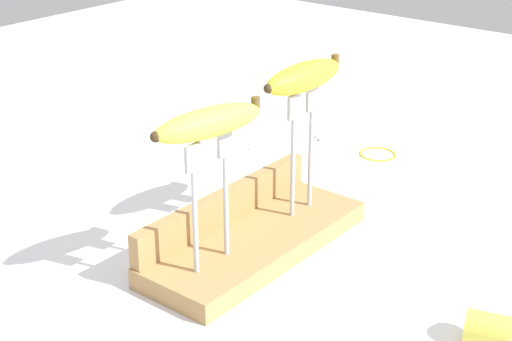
{
  "coord_description": "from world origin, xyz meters",
  "views": [
    {
      "loc": [
        -0.8,
        -0.64,
        0.58
      ],
      "look_at": [
        0.0,
        0.0,
        0.13
      ],
      "focal_mm": 55.61,
      "sensor_mm": 36.0,
      "label": 1
    }
  ],
  "objects_px": {
    "fork_fallen_near": "(304,140)",
    "fork_stand_left": "(210,190)",
    "banana_chunk_near": "(489,328)",
    "banana_raised_right": "(304,77)",
    "fork_stand_right": "(302,141)",
    "banana_raised_left": "(208,123)",
    "wire_coil": "(378,153)"
  },
  "relations": [
    {
      "from": "banana_chunk_near",
      "to": "fork_stand_left",
      "type": "bearing_deg",
      "value": 106.84
    },
    {
      "from": "fork_stand_right",
      "to": "banana_raised_left",
      "type": "distance_m",
      "value": 0.22
    },
    {
      "from": "banana_chunk_near",
      "to": "banana_raised_right",
      "type": "bearing_deg",
      "value": 74.33
    },
    {
      "from": "fork_stand_left",
      "to": "wire_coil",
      "type": "xyz_separation_m",
      "value": [
        0.54,
        0.06,
        -0.14
      ]
    },
    {
      "from": "banana_raised_left",
      "to": "fork_fallen_near",
      "type": "distance_m",
      "value": 0.59
    },
    {
      "from": "fork_fallen_near",
      "to": "banana_chunk_near",
      "type": "height_order",
      "value": "banana_chunk_near"
    },
    {
      "from": "banana_raised_right",
      "to": "fork_fallen_near",
      "type": "height_order",
      "value": "banana_raised_right"
    },
    {
      "from": "fork_stand_left",
      "to": "banana_raised_left",
      "type": "distance_m",
      "value": 0.09
    },
    {
      "from": "fork_stand_right",
      "to": "fork_fallen_near",
      "type": "height_order",
      "value": "fork_stand_right"
    },
    {
      "from": "banana_raised_right",
      "to": "banana_chunk_near",
      "type": "xyz_separation_m",
      "value": [
        -0.1,
        -0.35,
        -0.22
      ]
    },
    {
      "from": "wire_coil",
      "to": "fork_fallen_near",
      "type": "bearing_deg",
      "value": 102.78
    },
    {
      "from": "banana_raised_right",
      "to": "banana_chunk_near",
      "type": "bearing_deg",
      "value": -105.67
    },
    {
      "from": "fork_fallen_near",
      "to": "banana_chunk_near",
      "type": "bearing_deg",
      "value": -125.42
    },
    {
      "from": "fork_fallen_near",
      "to": "fork_stand_left",
      "type": "bearing_deg",
      "value": -157.58
    },
    {
      "from": "fork_stand_left",
      "to": "banana_raised_right",
      "type": "xyz_separation_m",
      "value": [
        0.21,
        0.0,
        0.1
      ]
    },
    {
      "from": "fork_stand_right",
      "to": "banana_raised_left",
      "type": "relative_size",
      "value": 1.13
    },
    {
      "from": "banana_raised_left",
      "to": "wire_coil",
      "type": "xyz_separation_m",
      "value": [
        0.54,
        0.06,
        -0.23
      ]
    },
    {
      "from": "fork_stand_left",
      "to": "fork_stand_right",
      "type": "relative_size",
      "value": 0.95
    },
    {
      "from": "fork_stand_right",
      "to": "banana_chunk_near",
      "type": "relative_size",
      "value": 2.98
    },
    {
      "from": "fork_stand_right",
      "to": "banana_raised_right",
      "type": "distance_m",
      "value": 0.1
    },
    {
      "from": "fork_fallen_near",
      "to": "banana_raised_right",
      "type": "bearing_deg",
      "value": -145.2
    },
    {
      "from": "banana_raised_left",
      "to": "banana_raised_right",
      "type": "height_order",
      "value": "banana_raised_right"
    },
    {
      "from": "fork_stand_right",
      "to": "banana_raised_left",
      "type": "bearing_deg",
      "value": 180.0
    },
    {
      "from": "fork_stand_left",
      "to": "banana_chunk_near",
      "type": "relative_size",
      "value": 2.83
    },
    {
      "from": "fork_stand_right",
      "to": "wire_coil",
      "type": "xyz_separation_m",
      "value": [
        0.33,
        0.06,
        -0.14
      ]
    },
    {
      "from": "fork_fallen_near",
      "to": "wire_coil",
      "type": "bearing_deg",
      "value": -77.22
    },
    {
      "from": "banana_raised_right",
      "to": "wire_coil",
      "type": "xyz_separation_m",
      "value": [
        0.33,
        0.06,
        -0.24
      ]
    },
    {
      "from": "banana_raised_left",
      "to": "banana_chunk_near",
      "type": "bearing_deg",
      "value": -73.15
    },
    {
      "from": "banana_raised_right",
      "to": "banana_chunk_near",
      "type": "height_order",
      "value": "banana_raised_right"
    },
    {
      "from": "wire_coil",
      "to": "fork_stand_left",
      "type": "bearing_deg",
      "value": -173.74
    },
    {
      "from": "banana_raised_left",
      "to": "banana_raised_right",
      "type": "distance_m",
      "value": 0.21
    },
    {
      "from": "fork_stand_left",
      "to": "banana_chunk_near",
      "type": "xyz_separation_m",
      "value": [
        0.11,
        -0.35,
        -0.12
      ]
    }
  ]
}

